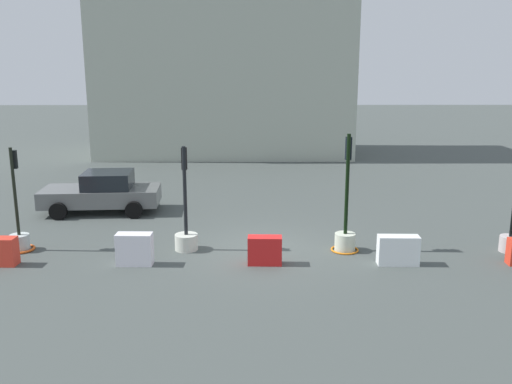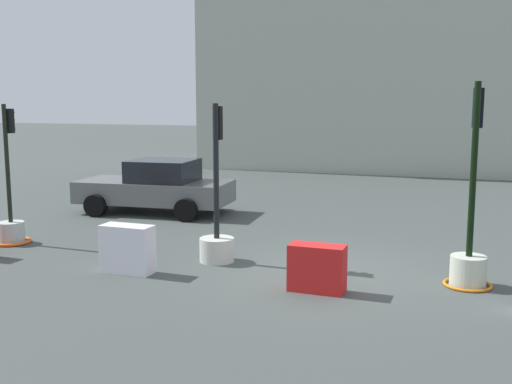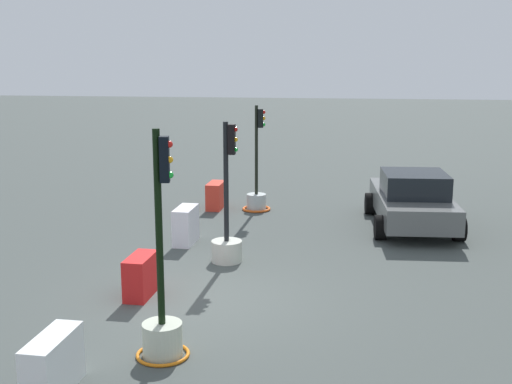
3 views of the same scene
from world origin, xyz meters
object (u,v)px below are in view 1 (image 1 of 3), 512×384
construction_barrier_3 (398,250)px  car_grey_saloon (103,192)px  construction_barrier_1 (135,249)px  traffic_light_1 (186,231)px  traffic_light_0 (19,233)px  traffic_light_2 (345,231)px  construction_barrier_2 (265,250)px  traffic_light_3 (511,230)px

construction_barrier_3 → car_grey_saloon: size_ratio=0.26×
construction_barrier_1 → construction_barrier_3: bearing=-0.3°
traffic_light_1 → car_grey_saloon: (-3.70, 4.47, 0.17)m
construction_barrier_1 → traffic_light_0: bearing=161.3°
traffic_light_2 → car_grey_saloon: 9.71m
construction_barrier_2 → construction_barrier_1: bearing=-179.8°
traffic_light_0 → traffic_light_2: 9.95m
traffic_light_3 → car_grey_saloon: 14.35m
construction_barrier_2 → car_grey_saloon: size_ratio=0.22×
traffic_light_3 → construction_barrier_1: traffic_light_3 is taller
construction_barrier_2 → car_grey_saloon: 8.37m
construction_barrier_1 → construction_barrier_3: size_ratio=0.88×
traffic_light_3 → construction_barrier_3: traffic_light_3 is taller
traffic_light_3 → car_grey_saloon: (-13.55, 4.71, 0.08)m
traffic_light_0 → car_grey_saloon: bearing=72.8°
traffic_light_0 → traffic_light_1: 5.09m
traffic_light_3 → construction_barrier_2: (-7.47, -1.03, -0.27)m
traffic_light_0 → construction_barrier_3: bearing=-6.7°
construction_barrier_1 → traffic_light_2: bearing=10.7°
construction_barrier_2 → construction_barrier_3: 3.79m
car_grey_saloon → traffic_light_0: bearing=-107.2°
construction_barrier_2 → traffic_light_2: bearing=24.8°
construction_barrier_1 → car_grey_saloon: car_grey_saloon is taller
traffic_light_0 → traffic_light_3: size_ratio=0.89×
traffic_light_1 → construction_barrier_3: traffic_light_1 is taller
car_grey_saloon → traffic_light_1: bearing=-50.4°
traffic_light_0 → traffic_light_1: bearing=0.2°
construction_barrier_2 → traffic_light_1: bearing=151.8°
traffic_light_0 → traffic_light_3: 14.94m
construction_barrier_3 → construction_barrier_2: bearing=179.2°
traffic_light_3 → car_grey_saloon: size_ratio=0.79×
traffic_light_2 → construction_barrier_3: size_ratio=3.08×
traffic_light_0 → construction_barrier_2: traffic_light_0 is taller
traffic_light_1 → traffic_light_3: traffic_light_3 is taller
construction_barrier_1 → construction_barrier_3: construction_barrier_1 is taller
traffic_light_0 → construction_barrier_2: bearing=-9.6°
traffic_light_3 → construction_barrier_3: bearing=-163.6°
construction_barrier_2 → construction_barrier_3: bearing=-0.8°
traffic_light_2 → construction_barrier_1: bearing=-169.3°
construction_barrier_3 → car_grey_saloon: 11.45m
traffic_light_1 → construction_barrier_2: bearing=-28.2°
traffic_light_1 → car_grey_saloon: traffic_light_1 is taller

